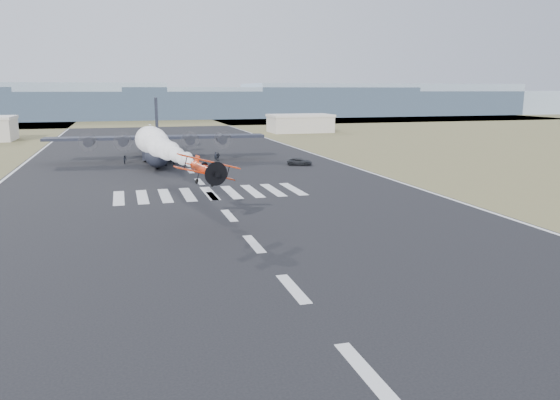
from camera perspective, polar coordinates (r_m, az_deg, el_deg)
name	(u,v)px	position (r m, az deg, el deg)	size (l,w,h in m)	color
ground	(364,370)	(29.33, 8.77, -17.13)	(500.00, 500.00, 0.00)	black
scrub_far	(147,121)	(253.86, -13.75, 8.00)	(500.00, 80.00, 0.00)	olive
runway_markings	(200,182)	(85.13, -8.40, 1.91)	(60.00, 260.00, 0.01)	silver
ridge_seg_d	(143,105)	(283.55, -14.10, 9.63)	(150.00, 50.00, 13.00)	#8193A4
ridge_seg_e	(269,102)	(293.37, -1.13, 10.21)	(150.00, 50.00, 15.00)	#8193A4
ridge_seg_f	(381,99)	(316.51, 10.50, 10.30)	(150.00, 50.00, 17.00)	#8193A4
ridge_seg_g	(480,102)	(350.41, 20.18, 9.57)	(150.00, 50.00, 13.00)	#8193A4
hangar_right	(300,123)	(182.75, 2.12, 8.03)	(20.50, 12.50, 5.90)	#B6AEA1
aerobatic_biplane	(205,169)	(55.32, -7.82, 3.25)	(6.49, 6.02, 3.39)	red
smoke_trail	(155,143)	(81.76, -12.97, 5.87)	(6.22, 33.03, 4.17)	white
transport_aircraft	(157,144)	(112.73, -12.70, 5.69)	(42.37, 34.86, 12.23)	black
support_vehicle	(300,162)	(102.75, 2.06, 4.02)	(2.16, 4.67, 1.30)	black
crew_a	(216,157)	(109.01, -6.73, 4.53)	(0.68, 0.56, 1.87)	black
crew_b	(174,160)	(106.10, -10.99, 4.15)	(0.80, 0.49, 1.65)	black
crew_c	(184,160)	(105.56, -9.99, 4.18)	(1.14, 0.53, 1.77)	black
crew_d	(218,157)	(109.42, -6.49, 4.52)	(1.01, 0.52, 1.72)	black
crew_e	(153,160)	(106.35, -13.10, 4.05)	(0.76, 0.47, 1.56)	black
crew_f	(166,161)	(103.90, -11.81, 4.03)	(1.73, 0.56, 1.87)	black
crew_g	(171,159)	(107.13, -11.32, 4.21)	(0.60, 0.49, 1.65)	black
crew_h	(125,160)	(108.73, -15.89, 4.08)	(0.78, 0.48, 1.60)	black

